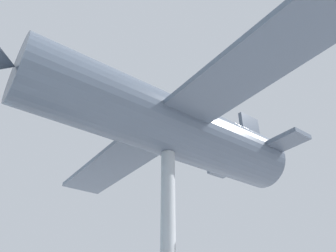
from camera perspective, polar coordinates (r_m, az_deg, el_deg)
suspended_airplane at (r=11.21m, az=-1.48°, el=0.62°), size 14.78×12.04×3.21m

